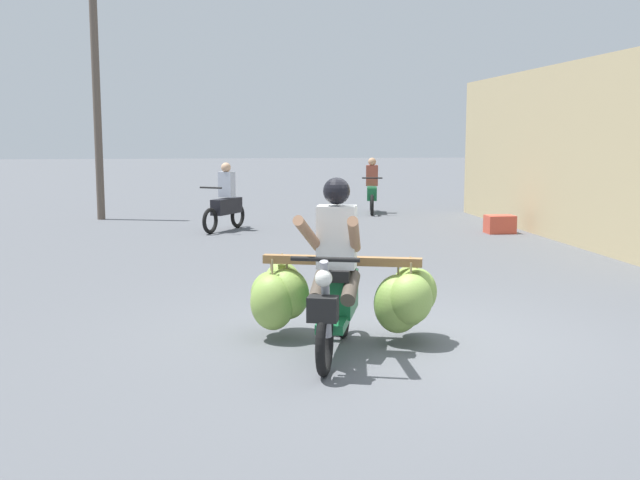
# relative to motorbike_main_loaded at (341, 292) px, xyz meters

# --- Properties ---
(ground_plane) EXTENTS (120.00, 120.00, 0.00)m
(ground_plane) POSITION_rel_motorbike_main_loaded_xyz_m (0.60, 0.00, -0.49)
(ground_plane) COLOR #56595E
(motorbike_main_loaded) EXTENTS (1.88, 1.97, 1.58)m
(motorbike_main_loaded) POSITION_rel_motorbike_main_loaded_xyz_m (0.00, 0.00, 0.00)
(motorbike_main_loaded) COLOR black
(motorbike_main_loaded) RESTS_ON ground
(motorbike_distant_ahead_left) EXTENTS (0.94, 1.43, 1.40)m
(motorbike_distant_ahead_left) POSITION_rel_motorbike_main_loaded_xyz_m (-0.98, 8.81, 0.07)
(motorbike_distant_ahead_left) COLOR black
(motorbike_distant_ahead_left) RESTS_ON ground
(motorbike_distant_ahead_right) EXTENTS (0.56, 1.61, 1.40)m
(motorbike_distant_ahead_right) POSITION_rel_motorbike_main_loaded_xyz_m (2.72, 11.89, 0.07)
(motorbike_distant_ahead_right) COLOR black
(motorbike_distant_ahead_right) RESTS_ON ground
(produce_crate) EXTENTS (0.56, 0.40, 0.36)m
(produce_crate) POSITION_rel_motorbike_main_loaded_xyz_m (4.47, 7.61, -0.31)
(produce_crate) COLOR #CC4C38
(produce_crate) RESTS_ON ground
(utility_pole) EXTENTS (0.18, 0.18, 5.05)m
(utility_pole) POSITION_rel_motorbike_main_loaded_xyz_m (-3.87, 11.29, 2.03)
(utility_pole) COLOR brown
(utility_pole) RESTS_ON ground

